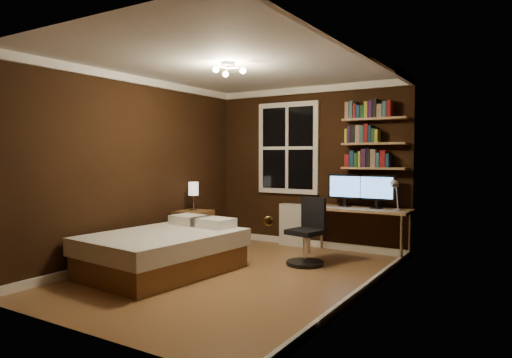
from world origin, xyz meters
The scene contains 24 objects.
floor centered at (0.00, 0.00, 0.00)m, with size 4.20×4.20×0.00m, color #945F3B.
wall_back centered at (0.00, 2.10, 1.25)m, with size 3.20×0.04×2.50m, color black.
wall_left centered at (-1.60, 0.00, 1.25)m, with size 0.04×4.20×2.50m, color black.
wall_right centered at (1.60, 0.00, 1.25)m, with size 0.04×4.20×2.50m, color black.
ceiling centered at (0.00, 0.00, 2.50)m, with size 3.20×4.20×0.02m, color white.
window centered at (-0.35, 2.06, 1.55)m, with size 1.06×0.06×1.46m, color white.
door centered at (1.59, -1.55, 1.02)m, with size 0.03×0.82×2.05m, color black, non-canonical shape.
door_knob centered at (1.55, -1.85, 1.00)m, with size 0.06×0.06×0.06m, color gold.
ceiling_fixture centered at (0.00, -0.10, 2.40)m, with size 0.44×0.44×0.18m, color beige, non-canonical shape.
bookshelf_lower centered at (1.08, 1.98, 1.25)m, with size 0.92×0.22×0.03m, color #A67F50.
books_row_lower centered at (1.08, 1.98, 1.38)m, with size 0.60×0.16×0.23m, color maroon, non-canonical shape.
bookshelf_middle centered at (1.08, 1.98, 1.60)m, with size 0.92×0.22×0.03m, color #A67F50.
books_row_middle centered at (1.08, 1.98, 1.73)m, with size 0.54×0.16×0.23m, color navy, non-canonical shape.
bookshelf_upper centered at (1.08, 1.98, 1.95)m, with size 0.92×0.22×0.03m, color #A67F50.
books_row_upper centered at (1.08, 1.98, 2.08)m, with size 0.66×0.16×0.23m, color #225126, non-canonical shape.
bed centered at (-0.79, -0.34, 0.26)m, with size 1.47×1.93×0.62m.
nightstand centered at (-1.37, 0.92, 0.30)m, with size 0.47×0.47×0.59m, color brown.
bedside_lamp centered at (-1.37, 0.92, 0.81)m, with size 0.15×0.15×0.43m, color beige, non-canonical shape.
radiator centered at (-0.20, 1.98, 0.33)m, with size 0.44×0.15×0.66m, color silver.
desk centered at (0.92, 1.81, 0.62)m, with size 1.45×0.54×0.69m.
monitor_left centered at (0.69, 1.88, 0.92)m, with size 0.51×0.12×0.47m, color black, non-canonical shape.
monitor_right centered at (1.15, 1.88, 0.92)m, with size 0.51×0.12×0.47m, color black, non-canonical shape.
desk_lamp centered at (1.46, 1.71, 0.91)m, with size 0.14×0.32×0.44m, color silver, non-canonical shape.
office_chair centered at (0.52, 0.95, 0.32)m, with size 0.49×0.49×0.88m.
Camera 1 is at (3.05, -4.45, 1.44)m, focal length 32.00 mm.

